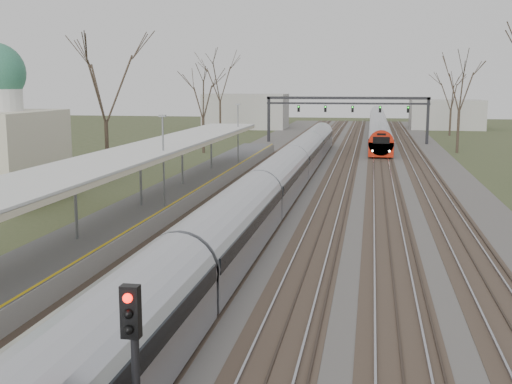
{
  "coord_description": "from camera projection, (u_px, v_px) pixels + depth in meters",
  "views": [
    {
      "loc": [
        3.49,
        0.53,
        7.71
      ],
      "look_at": [
        -2.5,
        33.79,
        2.0
      ],
      "focal_mm": 45.0,
      "sensor_mm": 36.0,
      "label": 1
    }
  ],
  "objects": [
    {
      "name": "signal_post",
      "position": [
        134.0,
        355.0,
        11.94
      ],
      "size": [
        0.35,
        0.45,
        4.1
      ],
      "color": "black",
      "rests_on": "ground"
    },
    {
      "name": "train_near",
      "position": [
        278.0,
        179.0,
        42.38
      ],
      "size": [
        2.62,
        75.21,
        3.05
      ],
      "color": "#ABADB5",
      "rests_on": "ground"
    },
    {
      "name": "track_bed",
      "position": [
        332.0,
        175.0,
        54.7
      ],
      "size": [
        24.0,
        160.0,
        0.22
      ],
      "color": "#474442",
      "rests_on": "ground"
    },
    {
      "name": "platform",
      "position": [
        162.0,
        203.0,
        39.27
      ],
      "size": [
        3.5,
        69.0,
        1.0
      ],
      "primitive_type": "cube",
      "color": "#9E9B93",
      "rests_on": "ground"
    },
    {
      "name": "tree_west_far",
      "position": [
        104.0,
        80.0,
        49.6
      ],
      "size": [
        5.5,
        5.5,
        11.33
      ],
      "color": "#2D231C",
      "rests_on": "ground"
    },
    {
      "name": "train_far",
      "position": [
        378.0,
        124.0,
        101.55
      ],
      "size": [
        2.62,
        75.21,
        3.05
      ],
      "color": "#ABADB5",
      "rests_on": "ground"
    },
    {
      "name": "signal_gantry",
      "position": [
        347.0,
        106.0,
        82.99
      ],
      "size": [
        21.0,
        0.59,
        6.08
      ],
      "color": "black",
      "rests_on": "ground"
    },
    {
      "name": "canopy",
      "position": [
        133.0,
        155.0,
        34.32
      ],
      "size": [
        4.1,
        50.0,
        3.11
      ],
      "color": "slate",
      "rests_on": "platform"
    }
  ]
}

